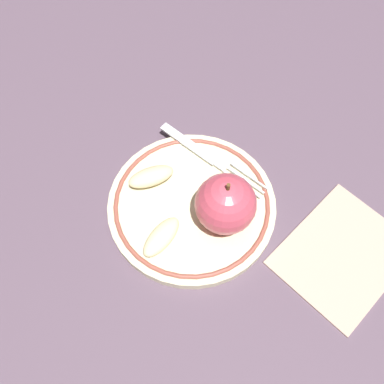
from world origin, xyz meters
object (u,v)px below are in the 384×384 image
object	(u,v)px
apple_slice_back	(161,237)
fork	(208,157)
apple_red_whole	(226,204)
apple_slice_front	(151,177)
napkin_folded	(343,254)
plate	(192,202)

from	to	relation	value
apple_slice_back	fork	distance (m)	0.13
apple_red_whole	apple_slice_front	bearing A→B (deg)	-78.49
apple_slice_front	apple_red_whole	bearing A→B (deg)	-51.42
apple_slice_back	napkin_folded	world-z (taller)	apple_slice_back
apple_slice_back	napkin_folded	distance (m)	0.22
fork	napkin_folded	world-z (taller)	fork
plate	apple_red_whole	world-z (taller)	apple_red_whole
apple_slice_front	fork	size ratio (longest dim) A/B	0.35
napkin_folded	fork	bearing A→B (deg)	-87.10
apple_slice_back	apple_slice_front	bearing A→B (deg)	47.71
fork	apple_red_whole	bearing A→B (deg)	-37.88
plate	fork	xyz separation A→B (m)	(-0.06, -0.03, 0.01)
apple_slice_back	fork	size ratio (longest dim) A/B	0.35
plate	apple_red_whole	distance (m)	0.06
apple_red_whole	napkin_folded	xyz separation A→B (m)	(-0.06, 0.14, -0.05)
apple_slice_front	napkin_folded	world-z (taller)	apple_slice_front
apple_slice_front	fork	bearing A→B (deg)	4.23
apple_slice_front	napkin_folded	size ratio (longest dim) A/B	0.39
plate	napkin_folded	world-z (taller)	plate
plate	apple_slice_back	bearing A→B (deg)	8.04
apple_slice_front	fork	distance (m)	0.08
apple_red_whole	apple_slice_front	size ratio (longest dim) A/B	1.37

